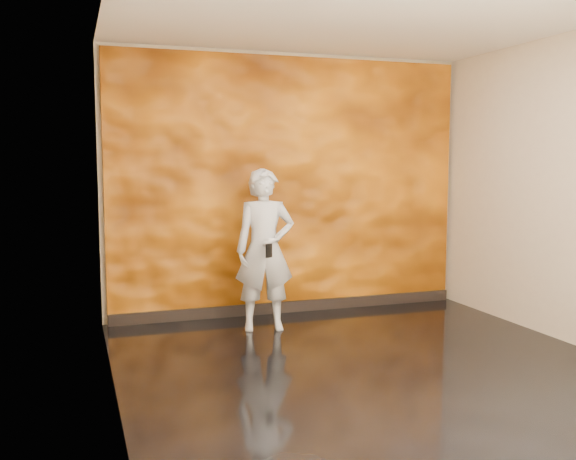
% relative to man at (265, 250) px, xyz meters
% --- Properties ---
extents(room, '(4.02, 4.02, 2.81)m').
position_rel_man_xyz_m(room, '(0.48, -1.33, 0.61)').
color(room, black).
rests_on(room, ground).
extents(feature_wall, '(3.90, 0.06, 2.75)m').
position_rel_man_xyz_m(feature_wall, '(0.48, 0.63, 0.59)').
color(feature_wall, orange).
rests_on(feature_wall, ground).
extents(baseboard, '(3.90, 0.04, 0.12)m').
position_rel_man_xyz_m(baseboard, '(0.48, 0.59, -0.73)').
color(baseboard, black).
rests_on(baseboard, ground).
extents(man, '(0.63, 0.48, 1.58)m').
position_rel_man_xyz_m(man, '(0.00, 0.00, 0.00)').
color(man, '#AAAEBA').
rests_on(man, ground).
extents(phone, '(0.07, 0.04, 0.13)m').
position_rel_man_xyz_m(phone, '(-0.04, -0.26, 0.03)').
color(phone, black).
rests_on(phone, man).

